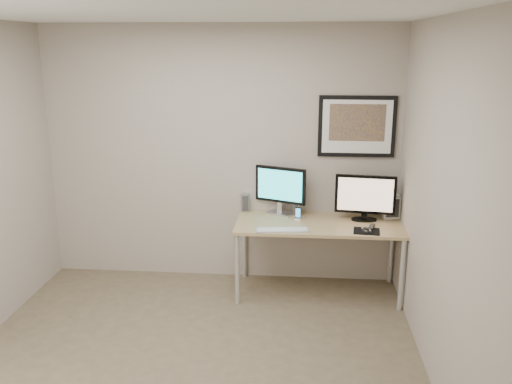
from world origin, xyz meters
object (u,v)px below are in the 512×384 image
(framed_art, at_px, (357,126))
(monitor_large, at_px, (280,188))
(speaker_left, at_px, (245,203))
(keyboard, at_px, (283,230))
(monitor_tv, at_px, (365,197))
(fan_unit, at_px, (391,206))
(phone_dock, at_px, (298,213))
(speaker_right, at_px, (297,207))
(desk, at_px, (319,229))

(framed_art, height_order, monitor_large, framed_art)
(speaker_left, height_order, keyboard, speaker_left)
(monitor_tv, xyz_separation_m, fan_unit, (0.27, 0.11, -0.13))
(phone_dock, xyz_separation_m, keyboard, (-0.14, -0.34, -0.06))
(framed_art, bearing_deg, speaker_right, -168.51)
(framed_art, bearing_deg, keyboard, -139.40)
(monitor_large, relative_size, keyboard, 1.05)
(desk, height_order, framed_art, framed_art)
(desk, relative_size, speaker_right, 9.42)
(framed_art, relative_size, speaker_left, 3.91)
(monitor_tv, bearing_deg, speaker_right, 177.25)
(speaker_right, distance_m, fan_unit, 0.93)
(desk, xyz_separation_m, monitor_large, (-0.39, 0.25, 0.34))
(speaker_left, bearing_deg, desk, -36.38)
(desk, height_order, keyboard, keyboard)
(monitor_tv, relative_size, keyboard, 1.19)
(monitor_tv, relative_size, speaker_left, 3.02)
(phone_dock, xyz_separation_m, fan_unit, (0.92, 0.15, 0.05))
(monitor_large, bearing_deg, speaker_left, -166.48)
(speaker_left, distance_m, fan_unit, 1.47)
(phone_dock, bearing_deg, monitor_large, 150.72)
(framed_art, bearing_deg, speaker_left, -178.44)
(framed_art, distance_m, monitor_tv, 0.69)
(monitor_large, bearing_deg, speaker_right, 8.75)
(speaker_right, bearing_deg, keyboard, -85.28)
(desk, distance_m, monitor_tv, 0.55)
(framed_art, bearing_deg, phone_dock, -155.09)
(speaker_left, xyz_separation_m, fan_unit, (1.46, -0.08, 0.02))
(monitor_large, relative_size, speaker_right, 3.01)
(desk, height_order, monitor_large, monitor_large)
(fan_unit, bearing_deg, speaker_right, 172.90)
(monitor_large, relative_size, speaker_left, 2.66)
(monitor_large, xyz_separation_m, speaker_right, (0.17, -0.04, -0.19))
(speaker_right, height_order, keyboard, speaker_right)
(monitor_tv, height_order, phone_dock, monitor_tv)
(fan_unit, bearing_deg, desk, -170.20)
(desk, relative_size, fan_unit, 6.80)
(desk, xyz_separation_m, monitor_tv, (0.44, 0.11, 0.31))
(speaker_left, bearing_deg, framed_art, -12.95)
(framed_art, distance_m, phone_dock, 1.03)
(desk, xyz_separation_m, fan_unit, (0.71, 0.22, 0.18))
(fan_unit, bearing_deg, monitor_large, 170.94)
(desk, distance_m, fan_unit, 0.77)
(framed_art, xyz_separation_m, speaker_right, (-0.57, -0.12, -0.81))
(framed_art, relative_size, monitor_tv, 1.29)
(speaker_left, bearing_deg, phone_dock, -36.91)
(phone_dock, bearing_deg, desk, -5.70)
(monitor_large, xyz_separation_m, monitor_tv, (0.83, -0.14, -0.03))
(monitor_tv, relative_size, fan_unit, 2.47)
(speaker_left, height_order, speaker_right, speaker_left)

